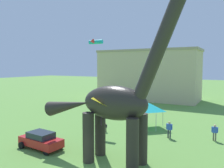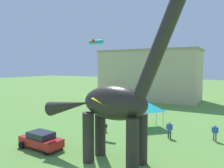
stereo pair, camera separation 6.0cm
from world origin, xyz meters
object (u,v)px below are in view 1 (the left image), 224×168
person_strolling_adult (106,127)px  parked_sedan_left (41,140)px  dinosaur_sculpture (114,103)px  festival_canopy_tent (149,107)px  kite_far_left (95,42)px  kite_apex (101,101)px  person_photographer (169,128)px  person_far_spectator (215,131)px

person_strolling_adult → parked_sedan_left: bearing=-161.4°
dinosaur_sculpture → person_strolling_adult: dinosaur_sculpture is taller
festival_canopy_tent → kite_far_left: bearing=-165.8°
festival_canopy_tent → kite_apex: (0.36, -11.64, 2.32)m
person_photographer → person_far_spectator: person_photographer is taller
kite_far_left → person_photographer: bearing=-7.3°
dinosaur_sculpture → parked_sedan_left: 8.22m
person_strolling_adult → kite_far_left: size_ratio=0.54×
dinosaur_sculpture → person_strolling_adult: 9.21m
dinosaur_sculpture → person_strolling_adult: size_ratio=12.72×
dinosaur_sculpture → kite_far_left: dinosaur_sculpture is taller
person_strolling_adult → person_photographer: person_photographer is taller
person_photographer → person_far_spectator: bearing=108.9°
kite_apex → person_far_spectator: bearing=54.2°
person_strolling_adult → festival_canopy_tent: bearing=-2.7°
person_strolling_adult → person_far_spectator: bearing=-39.6°
parked_sedan_left → person_far_spectator: (13.58, 10.07, 0.20)m
person_far_spectator → parked_sedan_left: bearing=159.0°
person_far_spectator → festival_canopy_tent: festival_canopy_tent is taller
kite_apex → kite_far_left: bearing=125.4°
parked_sedan_left → kite_far_left: 14.02m
dinosaur_sculpture → person_far_spectator: dinosaur_sculpture is taller
person_strolling_adult → kite_far_left: kite_far_left is taller
parked_sedan_left → person_strolling_adult: (2.44, 7.39, -0.19)m
person_photographer → festival_canopy_tent: size_ratio=0.56×
dinosaur_sculpture → kite_far_left: (-7.90, 9.38, 5.87)m
person_strolling_adult → kite_apex: 9.32m
dinosaur_sculpture → kite_apex: size_ratio=5.86×
parked_sedan_left → person_strolling_adult: parked_sedan_left is taller
dinosaur_sculpture → person_far_spectator: size_ratio=7.82×
kite_far_left → person_far_spectator: bearing=0.1°
parked_sedan_left → kite_far_left: kite_far_left is taller
person_photographer → festival_canopy_tent: bearing=-130.2°
kite_apex → parked_sedan_left: bearing=-179.1°
person_far_spectator → festival_canopy_tent: 7.88m
dinosaur_sculpture → kite_far_left: size_ratio=6.86×
person_far_spectator → person_photographer: bearing=139.7°
person_photographer → kite_apex: kite_apex is taller
kite_far_left → parked_sedan_left: bearing=-86.1°
parked_sedan_left → kite_apex: kite_apex is taller
dinosaur_sculpture → person_photographer: dinosaur_sculpture is taller
parked_sedan_left → person_photographer: person_photographer is taller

